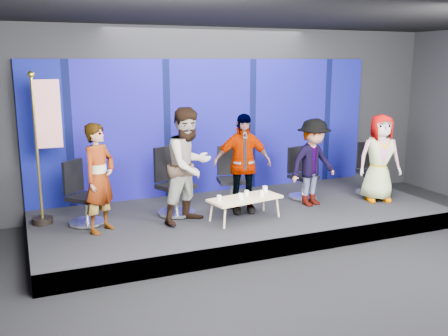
{
  "coord_description": "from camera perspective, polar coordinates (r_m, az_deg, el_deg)",
  "views": [
    {
      "loc": [
        -3.51,
        -5.12,
        2.87
      ],
      "look_at": [
        -0.37,
        2.4,
        1.11
      ],
      "focal_mm": 40.0,
      "sensor_mm": 36.0,
      "label": 1
    }
  ],
  "objects": [
    {
      "name": "panelist_d",
      "position": [
        9.05,
        10.15,
        0.62
      ],
      "size": [
        1.12,
        0.8,
        1.57
      ],
      "primitive_type": "imported",
      "rotation": [
        0.0,
        0.0,
        0.23
      ],
      "color": "black",
      "rests_on": "riser"
    },
    {
      "name": "chair_b",
      "position": [
        8.51,
        -5.76,
        -2.8
      ],
      "size": [
        0.86,
        0.86,
        1.15
      ],
      "rotation": [
        0.0,
        0.0,
        0.44
      ],
      "color": "silver",
      "rests_on": "riser"
    },
    {
      "name": "ground",
      "position": [
        6.84,
        10.92,
        -12.87
      ],
      "size": [
        10.0,
        10.0,
        0.0
      ],
      "primitive_type": "plane",
      "color": "black",
      "rests_on": "ground"
    },
    {
      "name": "chair_d",
      "position": [
        9.6,
        8.84,
        -1.53
      ],
      "size": [
        0.66,
        0.66,
        0.97
      ],
      "rotation": [
        0.0,
        0.0,
        0.23
      ],
      "color": "silver",
      "rests_on": "riser"
    },
    {
      "name": "chair_a",
      "position": [
        8.28,
        -15.77,
        -3.93
      ],
      "size": [
        0.82,
        0.82,
        1.03
      ],
      "rotation": [
        0.0,
        0.0,
        0.73
      ],
      "color": "silver",
      "rests_on": "riser"
    },
    {
      "name": "chair_c",
      "position": [
        9.06,
        0.8,
        -2.03
      ],
      "size": [
        0.71,
        0.71,
        1.05
      ],
      "rotation": [
        0.0,
        0.0,
        -0.21
      ],
      "color": "silver",
      "rests_on": "riser"
    },
    {
      "name": "mug_e",
      "position": [
        8.55,
        4.71,
        -2.41
      ],
      "size": [
        0.08,
        0.08,
        0.1
      ],
      "primitive_type": "cylinder",
      "color": "white",
      "rests_on": "coffee_table"
    },
    {
      "name": "mug_d",
      "position": [
        8.29,
        4.33,
        -2.92
      ],
      "size": [
        0.07,
        0.07,
        0.09
      ],
      "primitive_type": "cylinder",
      "color": "white",
      "rests_on": "coffee_table"
    },
    {
      "name": "chair_e",
      "position": [
        10.2,
        16.3,
        -1.01
      ],
      "size": [
        0.7,
        0.7,
        1.0
      ],
      "rotation": [
        0.0,
        0.0,
        -0.3
      ],
      "color": "silver",
      "rests_on": "riser"
    },
    {
      "name": "coffee_table",
      "position": [
        8.21,
        2.42,
        -3.58
      ],
      "size": [
        1.28,
        0.72,
        0.37
      ],
      "rotation": [
        0.0,
        0.0,
        0.18
      ],
      "color": "tan",
      "rests_on": "riser"
    },
    {
      "name": "mug_c",
      "position": [
        8.3,
        2.59,
        -2.88
      ],
      "size": [
        0.08,
        0.08,
        0.09
      ],
      "primitive_type": "cylinder",
      "color": "white",
      "rests_on": "coffee_table"
    },
    {
      "name": "panelist_a",
      "position": [
        7.74,
        -14.05,
        -1.14
      ],
      "size": [
        0.72,
        0.71,
        1.67
      ],
      "primitive_type": "imported",
      "rotation": [
        0.0,
        0.0,
        0.73
      ],
      "color": "black",
      "rests_on": "riser"
    },
    {
      "name": "riser",
      "position": [
        8.82,
        1.95,
        -5.79
      ],
      "size": [
        7.0,
        3.0,
        0.3
      ],
      "primitive_type": "cube",
      "color": "black",
      "rests_on": "ground"
    },
    {
      "name": "flag_stand",
      "position": [
        8.3,
        -19.79,
        2.52
      ],
      "size": [
        0.55,
        0.32,
        2.42
      ],
      "rotation": [
        0.0,
        0.0,
        -0.0
      ],
      "color": "black",
      "rests_on": "riser"
    },
    {
      "name": "panelist_c",
      "position": [
        8.49,
        2.09,
        0.51
      ],
      "size": [
        1.07,
        0.62,
        1.71
      ],
      "primitive_type": "imported",
      "rotation": [
        0.0,
        0.0,
        -0.21
      ],
      "color": "black",
      "rests_on": "riser"
    },
    {
      "name": "mug_b",
      "position": [
        8.08,
        1.94,
        -3.26
      ],
      "size": [
        0.08,
        0.08,
        0.1
      ],
      "primitive_type": "cylinder",
      "color": "white",
      "rests_on": "coffee_table"
    },
    {
      "name": "mug_a",
      "position": [
        8.01,
        -0.56,
        -3.44
      ],
      "size": [
        0.07,
        0.07,
        0.09
      ],
      "primitive_type": "cylinder",
      "color": "white",
      "rests_on": "coffee_table"
    },
    {
      "name": "backdrop",
      "position": [
        9.81,
        -1.53,
        4.73
      ],
      "size": [
        7.0,
        0.08,
        2.6
      ],
      "primitive_type": "cube",
      "color": "#070E56",
      "rests_on": "riser"
    },
    {
      "name": "panelist_e",
      "position": [
        9.64,
        17.35,
        1.09
      ],
      "size": [
        0.91,
        0.73,
        1.62
      ],
      "primitive_type": "imported",
      "rotation": [
        0.0,
        0.0,
        -0.3
      ],
      "color": "black",
      "rests_on": "riser"
    },
    {
      "name": "room_walls",
      "position": [
        6.22,
        11.82,
        7.86
      ],
      "size": [
        10.02,
        8.02,
        3.51
      ],
      "color": "black",
      "rests_on": "ground"
    },
    {
      "name": "panelist_b",
      "position": [
        7.96,
        -4.03,
        0.27
      ],
      "size": [
        1.12,
        1.03,
        1.86
      ],
      "primitive_type": "imported",
      "rotation": [
        0.0,
        0.0,
        0.44
      ],
      "color": "black",
      "rests_on": "riser"
    }
  ]
}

